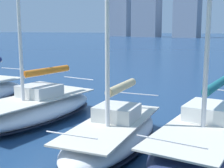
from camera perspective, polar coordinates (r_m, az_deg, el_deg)
sailboat_teal at (r=11.94m, az=17.02°, el=-8.57°), size 3.37×8.53×12.29m
sailboat_tan at (r=11.73m, az=0.22°, el=-8.68°), size 3.07×6.82×9.88m
sailboat_orange at (r=15.27m, az=-14.15°, el=-4.28°), size 3.51×7.82×10.16m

